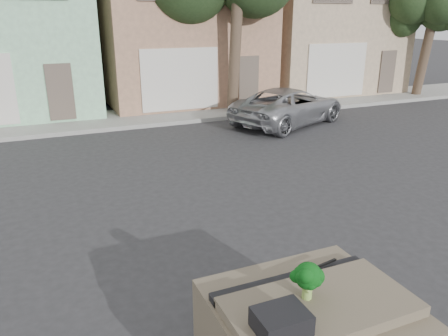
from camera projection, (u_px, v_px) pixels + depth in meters
ground_plane at (208, 252)px, 7.48m from camera, size 120.00×120.00×0.00m
sidewalk at (107, 120)px, 16.55m from camera, size 40.00×3.00×0.15m
townhouse_tan at (173, 17)px, 20.29m from camera, size 7.20×8.20×7.55m
townhouse_beige at (309, 17)px, 23.10m from camera, size 7.20×8.20×7.55m
silver_pickup at (288, 124)px, 16.32m from camera, size 5.33×3.95×1.35m
tree_near at (235, 4)px, 16.43m from camera, size 4.40×4.00×8.50m
tree_far at (427, 34)px, 20.59m from camera, size 3.20×3.00×6.00m
instrument_hump at (281, 321)px, 3.96m from camera, size 0.48×0.38×0.20m
wiper_arm at (314, 268)px, 4.94m from camera, size 0.69×0.15×0.02m
broccoli at (308, 281)px, 4.38m from camera, size 0.43×0.43×0.41m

